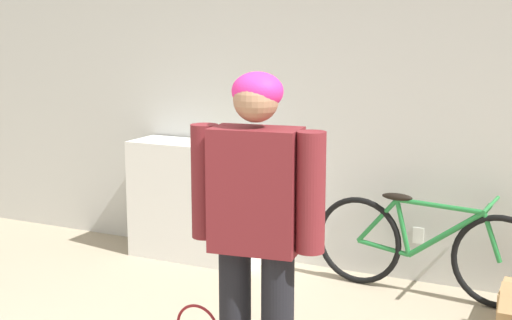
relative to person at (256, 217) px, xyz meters
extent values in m
cube|color=silver|center=(-0.22, 2.09, 0.34)|extent=(8.00, 0.06, 2.60)
cube|color=white|center=(0.33, 2.06, -0.61)|extent=(0.08, 0.01, 0.12)
cube|color=white|center=(-1.41, 1.84, -0.48)|extent=(1.09, 0.41, 0.95)
cube|color=maroon|center=(0.00, 0.00, 0.13)|extent=(0.45, 0.29, 0.59)
cylinder|color=maroon|center=(-0.28, 0.00, 0.15)|extent=(0.14, 0.14, 0.56)
cylinder|color=maroon|center=(0.28, 0.00, 0.15)|extent=(0.14, 0.14, 0.56)
sphere|color=#A37556|center=(0.00, 0.00, 0.56)|extent=(0.21, 0.21, 0.21)
ellipsoid|color=#EA2884|center=(0.00, 0.01, 0.60)|extent=(0.25, 0.23, 0.18)
torus|color=black|center=(-0.06, 1.84, -0.63)|extent=(0.65, 0.09, 0.65)
torus|color=black|center=(0.93, 1.77, -0.63)|extent=(0.65, 0.09, 0.65)
cylinder|color=#237A38|center=(0.13, 1.83, -0.66)|extent=(0.38, 0.06, 0.08)
cylinder|color=#237A38|center=(0.08, 1.83, -0.46)|extent=(0.31, 0.05, 0.36)
cylinder|color=#237A38|center=(0.27, 1.82, -0.49)|extent=(0.13, 0.04, 0.40)
cylinder|color=#237A38|center=(0.57, 1.80, -0.50)|extent=(0.52, 0.08, 0.40)
cylinder|color=#237A38|center=(0.52, 1.80, -0.30)|extent=(0.60, 0.07, 0.05)
cylinder|color=#237A38|center=(0.87, 1.78, -0.47)|extent=(0.15, 0.04, 0.33)
cylinder|color=#237A38|center=(0.83, 1.78, -0.28)|extent=(0.07, 0.04, 0.08)
cylinder|color=#237A38|center=(0.85, 1.78, -0.25)|extent=(0.06, 0.46, 0.02)
ellipsoid|color=black|center=(0.22, 1.82, -0.27)|extent=(0.22, 0.09, 0.05)
ellipsoid|color=#EAD64C|center=(-1.26, 1.83, 0.01)|extent=(0.14, 0.04, 0.04)
ellipsoid|color=#EAD64C|center=(-1.35, 1.84, 0.01)|extent=(0.13, 0.09, 0.04)
ellipsoid|color=#EAD64C|center=(-1.17, 1.84, 0.01)|extent=(0.12, 0.08, 0.03)
sphere|color=brown|center=(-1.40, 1.86, 0.01)|extent=(0.02, 0.02, 0.02)
camera|label=1|loc=(1.43, -2.97, 0.89)|focal=50.00mm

